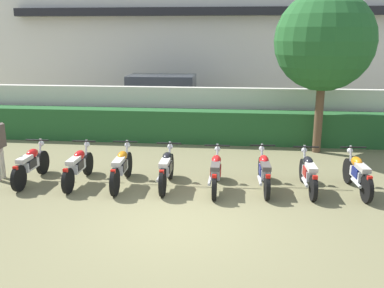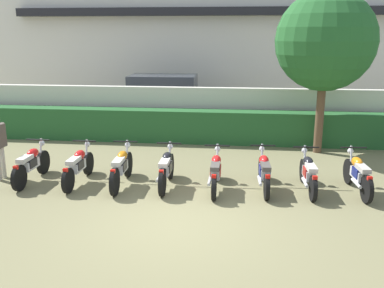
{
  "view_description": "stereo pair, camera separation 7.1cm",
  "coord_description": "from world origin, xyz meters",
  "views": [
    {
      "loc": [
        1.06,
        -7.52,
        3.52
      ],
      "look_at": [
        0.0,
        2.21,
        0.98
      ],
      "focal_mm": 39.72,
      "sensor_mm": 36.0,
      "label": 1
    },
    {
      "loc": [
        1.13,
        -7.51,
        3.52
      ],
      "look_at": [
        0.0,
        2.21,
        0.98
      ],
      "focal_mm": 39.72,
      "sensor_mm": 36.0,
      "label": 2
    }
  ],
  "objects": [
    {
      "name": "parked_car",
      "position": [
        -1.92,
        9.7,
        0.94
      ],
      "size": [
        4.53,
        2.12,
        1.89
      ],
      "rotation": [
        0.0,
        0.0,
        0.01
      ],
      "color": "black",
      "rests_on": "ground"
    },
    {
      "name": "tree_near_inspector",
      "position": [
        3.5,
        5.41,
        3.31
      ],
      "size": [
        2.89,
        2.89,
        4.77
      ],
      "color": "brown",
      "rests_on": "ground"
    },
    {
      "name": "hedge_row",
      "position": [
        0.0,
        6.21,
        0.54
      ],
      "size": [
        16.96,
        0.7,
        1.08
      ],
      "primitive_type": "cube",
      "color": "#235628",
      "rests_on": "ground"
    },
    {
      "name": "motorcycle_in_row_1",
      "position": [
        -2.73,
        1.87,
        0.44
      ],
      "size": [
        0.6,
        1.92,
        0.95
      ],
      "rotation": [
        0.0,
        0.0,
        1.57
      ],
      "color": "black",
      "rests_on": "ground"
    },
    {
      "name": "building",
      "position": [
        0.0,
        15.48,
        4.24
      ],
      "size": [
        22.32,
        6.5,
        8.47
      ],
      "color": "silver",
      "rests_on": "ground"
    },
    {
      "name": "compound_wall",
      "position": [
        0.0,
        6.91,
        0.88
      ],
      "size": [
        21.21,
        0.3,
        1.75
      ],
      "primitive_type": "cube",
      "color": "beige",
      "rests_on": "ground"
    },
    {
      "name": "motorcycle_in_row_7",
      "position": [
        3.81,
        1.99,
        0.45
      ],
      "size": [
        0.6,
        1.84,
        0.96
      ],
      "rotation": [
        0.0,
        0.0,
        1.64
      ],
      "color": "black",
      "rests_on": "ground"
    },
    {
      "name": "motorcycle_in_row_4",
      "position": [
        0.6,
        1.83,
        0.44
      ],
      "size": [
        0.6,
        1.89,
        0.95
      ],
      "rotation": [
        0.0,
        0.0,
        1.58
      ],
      "color": "black",
      "rests_on": "ground"
    },
    {
      "name": "ground",
      "position": [
        0.0,
        0.0,
        0.0
      ],
      "size": [
        60.0,
        60.0,
        0.0
      ],
      "primitive_type": "plane",
      "color": "olive"
    },
    {
      "name": "motorcycle_in_row_3",
      "position": [
        -0.57,
        1.87,
        0.46
      ],
      "size": [
        0.6,
        1.84,
        0.98
      ],
      "rotation": [
        0.0,
        0.0,
        1.58
      ],
      "color": "black",
      "rests_on": "ground"
    },
    {
      "name": "motorcycle_in_row_6",
      "position": [
        2.71,
        1.98,
        0.44
      ],
      "size": [
        0.6,
        1.82,
        0.94
      ],
      "rotation": [
        0.0,
        0.0,
        1.6
      ],
      "color": "black",
      "rests_on": "ground"
    },
    {
      "name": "motorcycle_in_row_0",
      "position": [
        -3.91,
        1.84,
        0.45
      ],
      "size": [
        0.6,
        1.86,
        0.96
      ],
      "rotation": [
        0.0,
        0.0,
        1.58
      ],
      "color": "black",
      "rests_on": "ground"
    },
    {
      "name": "motorcycle_in_row_5",
      "position": [
        1.71,
        1.97,
        0.44
      ],
      "size": [
        0.6,
        1.89,
        0.94
      ],
      "rotation": [
        0.0,
        0.0,
        1.62
      ],
      "color": "black",
      "rests_on": "ground"
    },
    {
      "name": "motorcycle_in_row_2",
      "position": [
        -1.65,
        1.84,
        0.46
      ],
      "size": [
        0.6,
        1.96,
        0.98
      ],
      "rotation": [
        0.0,
        0.0,
        1.6
      ],
      "color": "black",
      "rests_on": "ground"
    }
  ]
}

